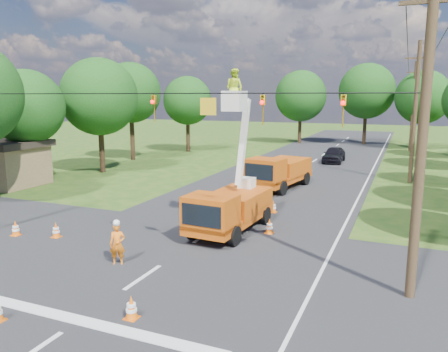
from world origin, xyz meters
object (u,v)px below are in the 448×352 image
at_px(distant_car, 334,155).
at_px(shed, 4,162).
at_px(tree_left_d, 99,97).
at_px(ground_worker, 117,244).
at_px(traffic_cone_5, 16,228).
at_px(pole_right_mid, 415,112).
at_px(tree_left_c, 26,107).
at_px(tree_left_e, 131,93).
at_px(tree_left_f, 188,101).
at_px(traffic_cone_1, 131,308).
at_px(traffic_cone_4, 56,230).
at_px(tree_far_c, 423,97).
at_px(traffic_cone_2, 269,226).
at_px(tree_far_b, 367,91).
at_px(bucket_truck, 230,199).
at_px(pole_right_near, 423,134).
at_px(tree_far_a, 301,96).
at_px(second_truck, 278,172).
at_px(traffic_cone_3, 273,206).
at_px(pole_right_far, 413,106).

distance_m(distant_car, shed, 28.05).
bearing_deg(distant_car, tree_left_d, -142.75).
height_order(ground_worker, traffic_cone_5, ground_worker).
xyz_separation_m(pole_right_mid, tree_left_c, (-25.00, -11.00, 0.33)).
xyz_separation_m(distant_car, shed, (-19.85, -19.81, 0.87)).
distance_m(tree_left_e, tree_left_f, 8.29).
bearing_deg(pole_right_mid, traffic_cone_1, -106.42).
bearing_deg(tree_left_e, traffic_cone_4, -63.56).
bearing_deg(tree_left_f, tree_far_c, 26.28).
distance_m(traffic_cone_2, tree_far_b, 41.07).
xyz_separation_m(bucket_truck, pole_right_near, (7.68, -3.99, 3.51)).
relative_size(traffic_cone_4, tree_far_a, 0.07).
distance_m(pole_right_near, tree_left_c, 26.57).
bearing_deg(tree_far_c, pole_right_mid, -92.60).
xyz_separation_m(second_truck, pole_right_near, (8.24, -14.10, 3.91)).
height_order(traffic_cone_4, tree_far_a, tree_far_a).
bearing_deg(second_truck, traffic_cone_5, -109.91).
bearing_deg(traffic_cone_5, second_truck, 60.59).
xyz_separation_m(tree_left_e, tree_left_f, (2.00, 8.00, -0.81)).
xyz_separation_m(distant_car, traffic_cone_3, (-0.14, -19.79, -0.39)).
bearing_deg(tree_left_e, tree_left_d, -75.58).
height_order(bucket_truck, tree_left_d, tree_left_d).
xyz_separation_m(tree_left_d, tree_left_f, (0.20, 15.00, -0.44)).
bearing_deg(pole_right_mid, distant_car, 130.43).
relative_size(ground_worker, traffic_cone_3, 2.25).
bearing_deg(ground_worker, traffic_cone_5, 143.57).
bearing_deg(pole_right_near, bucket_truck, 152.56).
bearing_deg(traffic_cone_1, tree_left_f, 114.96).
xyz_separation_m(distant_car, traffic_cone_2, (0.73, -23.37, -0.39)).
bearing_deg(distant_car, traffic_cone_3, -90.40).
xyz_separation_m(bucket_truck, second_truck, (-0.56, 10.11, -0.40)).
xyz_separation_m(tree_left_f, tree_far_a, (9.80, 13.00, 0.50)).
bearing_deg(tree_left_f, pole_right_mid, -23.23).
bearing_deg(traffic_cone_3, tree_far_b, 88.00).
bearing_deg(tree_left_d, traffic_cone_5, -64.87).
distance_m(tree_left_e, tree_far_a, 24.09).
distance_m(distant_car, traffic_cone_4, 28.67).
bearing_deg(tree_far_c, tree_far_b, 155.22).
relative_size(traffic_cone_2, tree_far_a, 0.07).
height_order(tree_left_e, tree_far_c, tree_left_e).
xyz_separation_m(bucket_truck, tree_far_a, (-5.82, 39.01, 4.59)).
height_order(pole_right_near, shed, pole_right_near).
bearing_deg(tree_left_e, distant_car, 17.31).
distance_m(tree_left_c, tree_far_b, 40.96).
relative_size(traffic_cone_2, tree_left_f, 0.08).
height_order(distant_car, traffic_cone_5, distant_car).
relative_size(ground_worker, traffic_cone_4, 2.25).
relative_size(ground_worker, tree_left_c, 0.20).
height_order(pole_right_far, tree_left_f, pole_right_far).
bearing_deg(bucket_truck, tree_left_f, 124.52).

